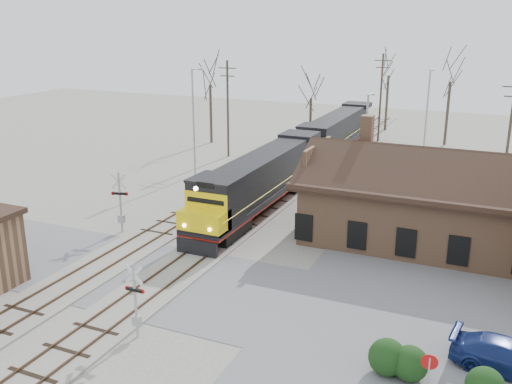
% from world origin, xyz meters
% --- Properties ---
extents(ground, '(140.00, 140.00, 0.00)m').
position_xyz_m(ground, '(0.00, 0.00, 0.00)').
color(ground, '#A8A297').
rests_on(ground, ground).
extents(road, '(60.00, 9.00, 0.03)m').
position_xyz_m(road, '(0.00, 0.00, 0.01)').
color(road, slate).
rests_on(road, ground).
extents(parking_lot, '(22.00, 26.00, 0.03)m').
position_xyz_m(parking_lot, '(18.00, 4.00, 0.02)').
color(parking_lot, slate).
rests_on(parking_lot, ground).
extents(track_main, '(3.40, 90.00, 0.24)m').
position_xyz_m(track_main, '(0.00, 15.00, 0.07)').
color(track_main, '#A8A297').
rests_on(track_main, ground).
extents(track_siding, '(3.40, 90.00, 0.24)m').
position_xyz_m(track_siding, '(-4.50, 15.00, 0.07)').
color(track_siding, '#A8A297').
rests_on(track_siding, ground).
extents(depot, '(15.20, 9.31, 7.90)m').
position_xyz_m(depot, '(11.99, 12.00, 2.41)').
color(depot, '#9A6F50').
rests_on(depot, ground).
extents(locomotive_lead, '(3.01, 20.18, 4.48)m').
position_xyz_m(locomotive_lead, '(0.00, 13.16, 2.35)').
color(locomotive_lead, black).
rests_on(locomotive_lead, ground).
extents(locomotive_trailing, '(3.01, 20.18, 4.24)m').
position_xyz_m(locomotive_trailing, '(0.00, 33.62, 2.35)').
color(locomotive_trailing, black).
rests_on(locomotive_trailing, ground).
extents(crossbuck_near, '(1.06, 0.28, 3.71)m').
position_xyz_m(crossbuck_near, '(2.11, -5.59, 1.76)').
color(crossbuck_near, '#A5A8AD').
rests_on(crossbuck_near, ground).
extents(crossbuck_far, '(1.20, 0.41, 4.29)m').
position_xyz_m(crossbuck_far, '(-6.86, 5.32, 2.00)').
color(crossbuck_far, '#A5A8AD').
rests_on(crossbuck_far, ground).
extents(do_not_enter_sign, '(0.65, 0.12, 2.17)m').
position_xyz_m(do_not_enter_sign, '(15.09, -5.13, 1.52)').
color(do_not_enter_sign, '#A5A8AD').
rests_on(do_not_enter_sign, ground).
extents(parked_car, '(5.04, 2.48, 1.41)m').
position_xyz_m(parked_car, '(17.99, -1.61, 0.70)').
color(parked_car, navy).
rests_on(parked_car, ground).
extents(hedge_a, '(1.58, 1.58, 1.58)m').
position_xyz_m(hedge_a, '(13.30, -3.80, 0.79)').
color(hedge_a, black).
rests_on(hedge_a, ground).
extents(hedge_b, '(1.49, 1.49, 1.49)m').
position_xyz_m(hedge_b, '(14.23, -3.82, 0.75)').
color(hedge_b, black).
rests_on(hedge_b, ground).
extents(streetlight_a, '(0.25, 2.04, 9.89)m').
position_xyz_m(streetlight_a, '(-9.71, 20.60, 5.49)').
color(streetlight_a, '#A5A8AD').
rests_on(streetlight_a, ground).
extents(streetlight_b, '(0.25, 2.04, 8.22)m').
position_xyz_m(streetlight_b, '(5.99, 22.27, 4.64)').
color(streetlight_b, '#A5A8AD').
rests_on(streetlight_b, ground).
extents(streetlight_c, '(0.25, 2.04, 9.18)m').
position_xyz_m(streetlight_c, '(8.90, 37.12, 5.13)').
color(streetlight_c, '#A5A8AD').
rests_on(streetlight_c, ground).
extents(utility_pole_a, '(2.00, 0.24, 10.11)m').
position_xyz_m(utility_pole_a, '(-10.26, 28.60, 5.28)').
color(utility_pole_a, '#382D23').
rests_on(utility_pole_a, ground).
extents(utility_pole_b, '(2.00, 0.24, 10.32)m').
position_xyz_m(utility_pole_b, '(2.71, 43.02, 5.39)').
color(utility_pole_b, '#382D23').
rests_on(utility_pole_b, ground).
extents(utility_pole_c, '(2.00, 0.24, 9.53)m').
position_xyz_m(utility_pole_c, '(17.01, 27.84, 4.99)').
color(utility_pole_c, '#382D23').
rests_on(utility_pole_c, ground).
extents(tree_a, '(4.56, 4.56, 11.16)m').
position_xyz_m(tree_a, '(-15.32, 34.18, 7.95)').
color(tree_a, '#382D23').
rests_on(tree_a, ground).
extents(tree_b, '(3.51, 3.51, 8.59)m').
position_xyz_m(tree_b, '(-4.61, 39.05, 6.11)').
color(tree_b, '#382D23').
rests_on(tree_b, ground).
extents(tree_c, '(4.76, 4.76, 11.66)m').
position_xyz_m(tree_c, '(2.04, 50.43, 8.31)').
color(tree_c, '#382D23').
rests_on(tree_c, ground).
extents(tree_d, '(4.88, 4.88, 11.95)m').
position_xyz_m(tree_d, '(10.29, 44.19, 8.51)').
color(tree_d, '#382D23').
rests_on(tree_d, ground).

